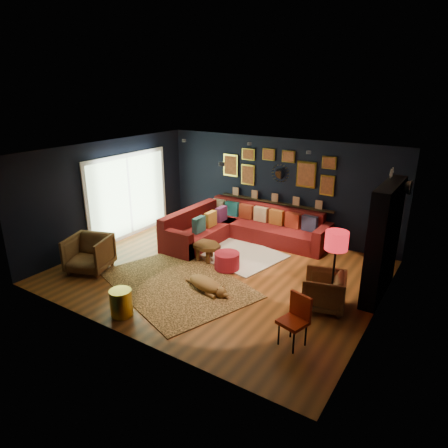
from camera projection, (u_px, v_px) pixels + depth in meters
The scene contains 20 objects.
floor at pixel (219, 272), 8.68m from camera, with size 6.50×6.50×0.00m, color #9A5222.
room_walls at pixel (218, 202), 8.15m from camera, with size 6.50×6.50×6.50m.
sectional at pixel (238, 229), 10.32m from camera, with size 3.41×2.69×0.86m.
ledge at pixel (275, 202), 10.50m from camera, with size 3.20×0.12×0.04m, color black.
gallery_wall at pixel (276, 169), 10.24m from camera, with size 3.15×0.04×1.02m.
sunburst_mirror at pixel (280, 173), 10.22m from camera, with size 0.47×0.16×0.47m.
fireplace at pixel (382, 245), 7.48m from camera, with size 0.31×1.60×2.20m.
deer_head at pixel (398, 186), 7.51m from camera, with size 0.50×0.28×0.45m.
sliding_door at pixel (129, 196), 10.44m from camera, with size 0.06×2.80×2.20m.
ceiling_spots at pixel (239, 149), 8.46m from camera, with size 3.30×2.50×0.06m.
shag_rug at pixel (234, 253), 9.63m from camera, with size 2.20×1.60×0.03m, color white.
leopard_rug at pixel (177, 284), 8.16m from camera, with size 3.07×2.19×0.02m, color tan.
coffee_table at pixel (206, 247), 9.14m from camera, with size 0.87×0.73×0.38m.
pouf at pixel (227, 261), 8.73m from camera, with size 0.55×0.55×0.36m, color #A41B2B.
armchair_left at pixel (89, 252), 8.63m from camera, with size 0.84×0.79×0.87m, color #B47942.
armchair_right at pixel (324, 289), 7.20m from camera, with size 0.72×0.68×0.75m, color #B47942.
gold_stool at pixel (121, 303), 7.00m from camera, with size 0.39×0.39×0.49m, color gold.
orange_chair at pixel (296, 316), 6.15m from camera, with size 0.48×0.48×0.84m.
floor_lamp at pixel (336, 244), 6.96m from camera, with size 0.41×0.41×1.47m.
dog at pixel (205, 281), 7.86m from camera, with size 1.12×0.55×0.35m, color #A1723A, non-canonical shape.
Camera 1 is at (4.34, -6.53, 3.88)m, focal length 32.00 mm.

